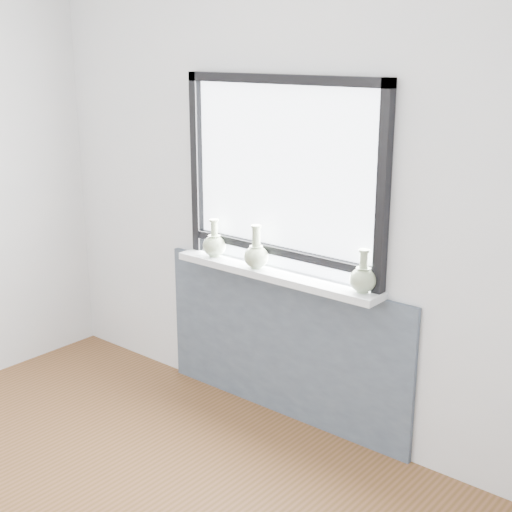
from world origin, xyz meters
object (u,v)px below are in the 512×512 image
Objects in this scene: windowsill at (274,274)px; vase_c at (363,278)px; vase_a at (214,244)px; vase_b at (256,254)px.

windowsill is 0.57m from vase_c.
vase_a is 1.01m from vase_c.
windowsill is at bearing 0.50° from vase_a.
vase_c is at bearing 0.56° from vase_a.
vase_b is at bearing -167.06° from windowsill.
vase_c is at bearing 0.60° from windowsill.
vase_c is (0.67, 0.03, -0.00)m from vase_b.
vase_c is (1.01, 0.01, 0.00)m from vase_a.
vase_b reaches higher than vase_a.
vase_a is 0.34m from vase_b.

